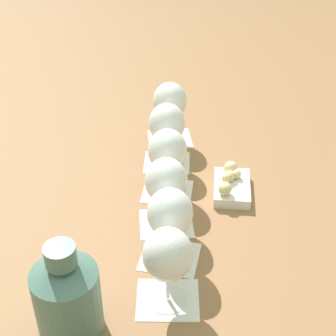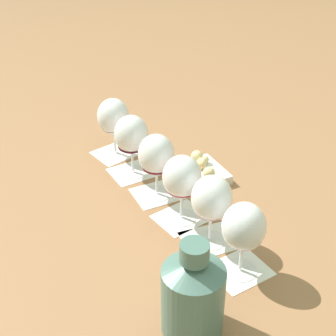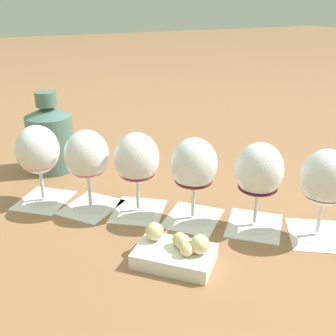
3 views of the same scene
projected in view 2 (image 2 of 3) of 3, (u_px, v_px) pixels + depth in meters
ground_plane at (169, 204)px, 1.29m from camera, size 8.00×8.00×0.00m
tasting_card_0 at (240, 270)px, 1.09m from camera, size 0.15×0.16×0.00m
tasting_card_1 at (209, 240)px, 1.17m from camera, size 0.16×0.15×0.00m
tasting_card_2 at (181, 217)px, 1.24m from camera, size 0.15×0.16×0.00m
tasting_card_3 at (157, 194)px, 1.32m from camera, size 0.16×0.16×0.00m
tasting_card_4 at (133, 172)px, 1.41m from camera, size 0.15×0.16×0.00m
tasting_card_5 at (116, 153)px, 1.50m from camera, size 0.15×0.15×0.00m
wine_glass_0 at (244, 230)px, 1.03m from camera, size 0.09×0.09×0.17m
wine_glass_1 at (212, 201)px, 1.11m from camera, size 0.09×0.09×0.17m
wine_glass_2 at (182, 180)px, 1.18m from camera, size 0.09×0.09×0.17m
wine_glass_3 at (156, 157)px, 1.26m from camera, size 0.09×0.09×0.17m
wine_glass_4 at (131, 137)px, 1.35m from camera, size 0.09×0.09×0.17m
wine_glass_5 at (113, 119)px, 1.44m from camera, size 0.09×0.09×0.17m
ceramic_vase at (193, 293)px, 0.92m from camera, size 0.12×0.12×0.20m
snack_dish at (205, 170)px, 1.38m from camera, size 0.15×0.15×0.06m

